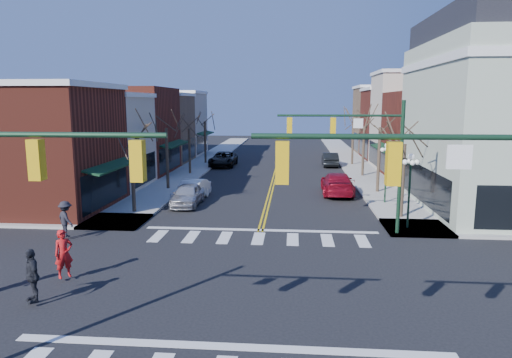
% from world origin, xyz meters
% --- Properties ---
extents(ground, '(160.00, 160.00, 0.00)m').
position_xyz_m(ground, '(0.00, 0.00, 0.00)').
color(ground, black).
rests_on(ground, ground).
extents(sidewalk_left, '(3.50, 70.00, 0.15)m').
position_xyz_m(sidewalk_left, '(-8.75, 20.00, 0.07)').
color(sidewalk_left, '#9E9B93').
rests_on(sidewalk_left, ground).
extents(sidewalk_right, '(3.50, 70.00, 0.15)m').
position_xyz_m(sidewalk_right, '(8.75, 20.00, 0.07)').
color(sidewalk_right, '#9E9B93').
rests_on(sidewalk_right, ground).
extents(bldg_left_brick_a, '(10.00, 8.50, 8.00)m').
position_xyz_m(bldg_left_brick_a, '(-15.50, 11.75, 4.00)').
color(bldg_left_brick_a, maroon).
rests_on(bldg_left_brick_a, ground).
extents(bldg_left_stucco_a, '(10.00, 7.00, 7.50)m').
position_xyz_m(bldg_left_stucco_a, '(-15.50, 19.50, 3.75)').
color(bldg_left_stucco_a, '#C1B49F').
rests_on(bldg_left_stucco_a, ground).
extents(bldg_left_brick_b, '(10.00, 9.00, 8.50)m').
position_xyz_m(bldg_left_brick_b, '(-15.50, 27.50, 4.25)').
color(bldg_left_brick_b, maroon).
rests_on(bldg_left_brick_b, ground).
extents(bldg_left_tan, '(10.00, 7.50, 7.80)m').
position_xyz_m(bldg_left_tan, '(-15.50, 35.75, 3.90)').
color(bldg_left_tan, '#88694B').
rests_on(bldg_left_tan, ground).
extents(bldg_left_stucco_b, '(10.00, 8.00, 8.20)m').
position_xyz_m(bldg_left_stucco_b, '(-15.50, 43.50, 4.10)').
color(bldg_left_stucco_b, '#C1B49F').
rests_on(bldg_left_stucco_b, ground).
extents(bldg_right_brick_a, '(10.00, 8.50, 8.00)m').
position_xyz_m(bldg_right_brick_a, '(15.50, 25.75, 4.00)').
color(bldg_right_brick_a, maroon).
rests_on(bldg_right_brick_a, ground).
extents(bldg_right_stucco, '(10.00, 7.00, 10.00)m').
position_xyz_m(bldg_right_stucco, '(15.50, 33.50, 5.00)').
color(bldg_right_stucco, '#C1B49F').
rests_on(bldg_right_stucco, ground).
extents(bldg_right_brick_b, '(10.00, 8.00, 8.50)m').
position_xyz_m(bldg_right_brick_b, '(15.50, 41.00, 4.25)').
color(bldg_right_brick_b, maroon).
rests_on(bldg_right_brick_b, ground).
extents(bldg_right_tan, '(10.00, 8.00, 9.00)m').
position_xyz_m(bldg_right_tan, '(15.50, 49.00, 4.50)').
color(bldg_right_tan, '#88694B').
rests_on(bldg_right_tan, ground).
extents(traffic_mast_near_right, '(6.60, 0.28, 7.20)m').
position_xyz_m(traffic_mast_near_right, '(5.55, -7.40, 4.71)').
color(traffic_mast_near_right, '#14331E').
rests_on(traffic_mast_near_right, ground).
extents(traffic_mast_far_right, '(6.60, 0.28, 7.20)m').
position_xyz_m(traffic_mast_far_right, '(5.55, 7.40, 4.71)').
color(traffic_mast_far_right, '#14331E').
rests_on(traffic_mast_far_right, ground).
extents(lamppost_corner, '(0.36, 0.36, 4.33)m').
position_xyz_m(lamppost_corner, '(8.20, 8.50, 2.96)').
color(lamppost_corner, '#14331E').
rests_on(lamppost_corner, ground).
extents(lamppost_midblock, '(0.36, 0.36, 4.33)m').
position_xyz_m(lamppost_midblock, '(8.20, 15.00, 2.96)').
color(lamppost_midblock, '#14331E').
rests_on(lamppost_midblock, ground).
extents(tree_left_a, '(0.24, 0.24, 4.76)m').
position_xyz_m(tree_left_a, '(-8.40, 11.00, 2.38)').
color(tree_left_a, '#382B21').
rests_on(tree_left_a, ground).
extents(tree_left_b, '(0.24, 0.24, 5.04)m').
position_xyz_m(tree_left_b, '(-8.40, 19.00, 2.52)').
color(tree_left_b, '#382B21').
rests_on(tree_left_b, ground).
extents(tree_left_c, '(0.24, 0.24, 4.55)m').
position_xyz_m(tree_left_c, '(-8.40, 27.00, 2.27)').
color(tree_left_c, '#382B21').
rests_on(tree_left_c, ground).
extents(tree_left_d, '(0.24, 0.24, 4.90)m').
position_xyz_m(tree_left_d, '(-8.40, 35.00, 2.45)').
color(tree_left_d, '#382B21').
rests_on(tree_left_d, ground).
extents(tree_right_a, '(0.24, 0.24, 4.62)m').
position_xyz_m(tree_right_a, '(8.40, 11.00, 2.31)').
color(tree_right_a, '#382B21').
rests_on(tree_right_a, ground).
extents(tree_right_b, '(0.24, 0.24, 5.18)m').
position_xyz_m(tree_right_b, '(8.40, 19.00, 2.59)').
color(tree_right_b, '#382B21').
rests_on(tree_right_b, ground).
extents(tree_right_c, '(0.24, 0.24, 4.83)m').
position_xyz_m(tree_right_c, '(8.40, 27.00, 2.42)').
color(tree_right_c, '#382B21').
rests_on(tree_right_c, ground).
extents(tree_right_d, '(0.24, 0.24, 4.97)m').
position_xyz_m(tree_right_d, '(8.40, 35.00, 2.48)').
color(tree_right_d, '#382B21').
rests_on(tree_right_d, ground).
extents(car_left_near, '(1.80, 4.43, 1.51)m').
position_xyz_m(car_left_near, '(-5.50, 13.54, 0.75)').
color(car_left_near, '#B5B4B9').
rests_on(car_left_near, ground).
extents(car_left_mid, '(2.15, 4.63, 1.47)m').
position_xyz_m(car_left_mid, '(-5.61, 15.33, 0.73)').
color(car_left_mid, white).
rests_on(car_left_mid, ground).
extents(car_left_far, '(2.69, 5.78, 1.60)m').
position_xyz_m(car_left_far, '(-6.04, 33.22, 0.80)').
color(car_left_far, black).
rests_on(car_left_far, ground).
extents(car_right_near, '(2.45, 5.86, 1.69)m').
position_xyz_m(car_right_near, '(5.20, 18.37, 0.85)').
color(car_right_near, maroon).
rests_on(car_right_near, ground).
extents(car_right_mid, '(1.87, 4.36, 1.47)m').
position_xyz_m(car_right_mid, '(5.12, 19.54, 0.73)').
color(car_right_mid, '#B2B3B7').
rests_on(car_right_mid, ground).
extents(car_right_far, '(1.64, 4.66, 1.53)m').
position_xyz_m(car_right_far, '(5.86, 34.24, 0.77)').
color(car_right_far, black).
rests_on(car_right_far, ground).
extents(pedestrian_red_a, '(0.84, 0.84, 1.96)m').
position_xyz_m(pedestrian_red_a, '(-7.30, -0.15, 1.13)').
color(pedestrian_red_a, red).
rests_on(pedestrian_red_a, sidewalk_left).
extents(pedestrian_dark_a, '(1.11, 1.14, 1.92)m').
position_xyz_m(pedestrian_dark_a, '(-7.30, -2.40, 1.11)').
color(pedestrian_dark_a, black).
rests_on(pedestrian_dark_a, sidewalk_left).
extents(pedestrian_dark_b, '(1.39, 1.30, 1.89)m').
position_xyz_m(pedestrian_dark_b, '(-10.00, 5.27, 1.09)').
color(pedestrian_dark_b, black).
rests_on(pedestrian_dark_b, sidewalk_left).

